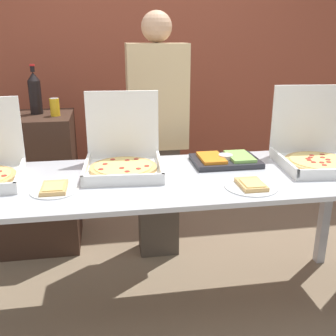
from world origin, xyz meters
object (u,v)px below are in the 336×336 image
paper_plate_front_right (54,189)px  soda_can_colored (55,107)px  pizza_box_far_right (316,151)px  paper_plate_front_center (251,185)px  soda_bottle (35,93)px  pizza_box_far_left (123,157)px  person_guest_plaid (158,136)px  veggie_tray (225,160)px

paper_plate_front_right → soda_can_colored: bearing=94.8°
pizza_box_far_right → paper_plate_front_center: bearing=-144.0°
pizza_box_far_right → soda_bottle: bearing=156.7°
pizza_box_far_left → paper_plate_front_center: pizza_box_far_left is taller
person_guest_plaid → veggie_tray: bearing=123.1°
paper_plate_front_center → veggie_tray: 0.39m
pizza_box_far_right → soda_can_colored: (-1.54, 0.81, 0.16)m
veggie_tray → paper_plate_front_center: bearing=-88.4°
pizza_box_far_left → person_guest_plaid: (0.26, 0.53, -0.02)m
pizza_box_far_right → soda_can_colored: size_ratio=3.97×
pizza_box_far_left → veggie_tray: 0.60m
pizza_box_far_left → pizza_box_far_right: 1.11m
paper_plate_front_right → person_guest_plaid: 1.00m
pizza_box_far_left → paper_plate_front_right: pizza_box_far_left is taller
paper_plate_front_center → veggie_tray: bearing=91.6°
paper_plate_front_center → soda_can_colored: bearing=133.0°
paper_plate_front_right → soda_can_colored: 1.03m
pizza_box_far_right → veggie_tray: bearing=174.9°
paper_plate_front_center → paper_plate_front_right: 0.96m
paper_plate_front_center → soda_can_colored: (-1.04, 1.11, 0.23)m
pizza_box_far_right → paper_plate_front_center: 0.59m
person_guest_plaid → soda_bottle: bearing=-20.5°
soda_bottle → pizza_box_far_left: bearing=-55.8°
veggie_tray → person_guest_plaid: person_guest_plaid is taller
veggie_tray → person_guest_plaid: size_ratio=0.22×
paper_plate_front_center → soda_can_colored: 1.54m
pizza_box_far_left → paper_plate_front_center: 0.72m
paper_plate_front_center → paper_plate_front_right: size_ratio=1.12×
pizza_box_far_left → soda_can_colored: size_ratio=3.70×
paper_plate_front_center → person_guest_plaid: 0.96m
soda_bottle → person_guest_plaid: bearing=-20.5°
soda_bottle → soda_can_colored: soda_bottle is taller
pizza_box_far_left → paper_plate_front_right: bearing=-139.1°
paper_plate_front_right → person_guest_plaid: size_ratio=0.14×
pizza_box_far_right → soda_bottle: soda_bottle is taller
paper_plate_front_right → pizza_box_far_right: bearing=7.4°
paper_plate_front_center → pizza_box_far_right: bearing=30.7°
pizza_box_far_right → veggie_tray: pizza_box_far_right is taller
pizza_box_far_left → veggie_tray: (0.60, 0.02, -0.05)m
pizza_box_far_right → paper_plate_front_right: pizza_box_far_right is taller
soda_can_colored → paper_plate_front_right: bearing=-85.2°
paper_plate_front_right → person_guest_plaid: person_guest_plaid is taller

